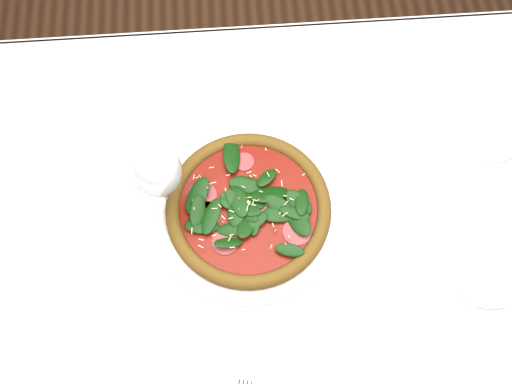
{
  "coord_description": "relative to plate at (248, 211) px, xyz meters",
  "views": [
    {
      "loc": [
        -0.05,
        -0.31,
        1.65
      ],
      "look_at": [
        -0.02,
        0.05,
        0.77
      ],
      "focal_mm": 40.0,
      "sensor_mm": 36.0,
      "label": 1
    }
  ],
  "objects": [
    {
      "name": "saucer_far",
      "position": [
        0.43,
        0.13,
        -0.0
      ],
      "size": [
        0.15,
        0.15,
        0.01
      ],
      "color": "white",
      "rests_on": "dining_table"
    },
    {
      "name": "dining_table",
      "position": [
        0.04,
        -0.02,
        -0.11
      ],
      "size": [
        1.21,
        0.81,
        0.75
      ],
      "color": "silver",
      "rests_on": "ground"
    },
    {
      "name": "ground",
      "position": [
        0.04,
        -0.02,
        -0.76
      ],
      "size": [
        6.0,
        6.0,
        0.0
      ],
      "primitive_type": "plane",
      "color": "brown",
      "rests_on": "ground"
    },
    {
      "name": "saucer_near",
      "position": [
        0.38,
        -0.12,
        -0.0
      ],
      "size": [
        0.15,
        0.15,
        0.01
      ],
      "color": "white",
      "rests_on": "dining_table"
    },
    {
      "name": "pizza",
      "position": [
        0.0,
        0.0,
        0.02
      ],
      "size": [
        0.33,
        0.33,
        0.04
      ],
      "rotation": [
        0.0,
        0.0,
        0.23
      ],
      "color": "brown",
      "rests_on": "plate"
    },
    {
      "name": "plate",
      "position": [
        0.0,
        0.0,
        0.0
      ],
      "size": [
        0.32,
        0.32,
        0.01
      ],
      "color": "white",
      "rests_on": "dining_table"
    },
    {
      "name": "wine_glass",
      "position": [
        -0.13,
        0.02,
        0.13
      ],
      "size": [
        0.08,
        0.08,
        0.19
      ],
      "color": "white",
      "rests_on": "dining_table"
    }
  ]
}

